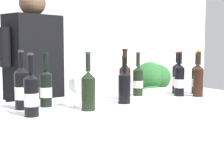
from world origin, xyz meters
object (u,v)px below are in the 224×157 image
at_px(wine_glass, 75,85).
at_px(wine_bottle_8, 22,88).
at_px(wine_bottle_2, 198,79).
at_px(wine_bottle_6, 138,81).
at_px(wine_bottle_3, 124,86).
at_px(wine_bottle_10, 31,94).
at_px(wine_bottle_4, 177,78).
at_px(person_server, 35,106).
at_px(potted_shrub, 151,98).
at_px(wine_bottle_7, 197,79).
at_px(wine_bottle_0, 46,87).
at_px(wine_bottle_1, 179,79).
at_px(wine_bottle_11, 125,81).
at_px(wine_bottle_9, 88,89).

bearing_deg(wine_glass, wine_bottle_8, 162.48).
distance_m(wine_bottle_2, wine_bottle_6, 0.44).
height_order(wine_bottle_3, wine_bottle_10, wine_bottle_10).
distance_m(wine_bottle_4, person_server, 1.14).
distance_m(wine_bottle_3, potted_shrub, 2.03).
height_order(wine_bottle_7, person_server, person_server).
height_order(wine_bottle_0, wine_bottle_1, wine_bottle_0).
xyz_separation_m(wine_bottle_1, potted_shrub, (0.90, 1.38, -0.40)).
xyz_separation_m(wine_bottle_4, wine_bottle_10, (-1.23, -0.17, -0.00)).
xyz_separation_m(wine_bottle_0, potted_shrub, (1.87, 1.23, -0.40)).
bearing_deg(wine_bottle_1, wine_bottle_2, -43.47).
relative_size(wine_bottle_1, wine_glass, 1.68).
relative_size(wine_bottle_6, potted_shrub, 0.28).
relative_size(wine_bottle_3, wine_bottle_4, 0.95).
distance_m(wine_glass, person_server, 0.75).
height_order(wine_bottle_2, wine_bottle_10, same).
xyz_separation_m(wine_bottle_11, potted_shrub, (1.32, 1.27, -0.41)).
height_order(wine_bottle_1, wine_bottle_8, wine_bottle_8).
bearing_deg(wine_bottle_9, wine_bottle_8, 141.90).
bearing_deg(wine_glass, wine_bottle_6, 12.38).
xyz_separation_m(wine_bottle_4, wine_bottle_11, (-0.50, -0.00, 0.01)).
bearing_deg(wine_bottle_3, potted_shrub, 44.86).
height_order(wine_bottle_2, person_server, person_server).
relative_size(wine_bottle_2, wine_bottle_11, 0.97).
distance_m(wine_bottle_0, wine_bottle_9, 0.29).
bearing_deg(potted_shrub, person_server, -160.44).
relative_size(wine_bottle_1, wine_bottle_4, 1.02).
xyz_separation_m(wine_bottle_6, wine_bottle_8, (-0.88, -0.04, 0.01)).
distance_m(wine_bottle_8, person_server, 0.73).
height_order(wine_bottle_6, person_server, person_server).
bearing_deg(wine_bottle_2, wine_bottle_0, 167.37).
bearing_deg(wine_bottle_9, wine_bottle_1, 6.49).
bearing_deg(wine_bottle_2, wine_bottle_11, 159.50).
bearing_deg(wine_bottle_8, wine_bottle_11, -3.84).
height_order(wine_bottle_9, person_server, person_server).
bearing_deg(wine_bottle_11, person_server, 120.66).
bearing_deg(wine_bottle_3, wine_bottle_10, -176.22).
height_order(wine_bottle_0, wine_bottle_8, wine_bottle_8).
relative_size(wine_bottle_2, wine_bottle_10, 1.00).
bearing_deg(wine_glass, potted_shrub, 37.48).
height_order(wine_bottle_2, wine_bottle_6, wine_bottle_2).
bearing_deg(wine_glass, wine_bottle_9, -85.56).
distance_m(wine_bottle_9, person_server, 0.89).
bearing_deg(wine_bottle_9, wine_bottle_7, 5.69).
bearing_deg(wine_bottle_3, wine_bottle_9, -167.60).
xyz_separation_m(wine_bottle_3, wine_bottle_7, (0.70, 0.03, -0.00)).
bearing_deg(wine_bottle_8, potted_shrub, 31.31).
bearing_deg(wine_bottle_1, wine_bottle_10, -176.61).
bearing_deg(wine_bottle_0, wine_glass, -32.13).
distance_m(wine_bottle_6, wine_bottle_11, 0.20).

